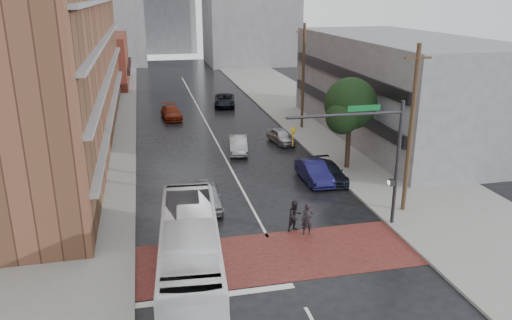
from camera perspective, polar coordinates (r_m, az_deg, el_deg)
ground at (r=25.20m, az=2.78°, el=-11.40°), size 160.00×160.00×0.00m
crosswalk at (r=25.62m, az=2.48°, el=-10.84°), size 14.00×5.00×0.02m
sidewalk_west at (r=47.99m, az=-18.93°, el=2.42°), size 9.00×90.00×0.15m
sidewalk_east at (r=50.78m, az=7.80°, el=4.12°), size 9.00×90.00×0.15m
storefront_west at (r=75.79m, az=-17.56°, el=10.82°), size 8.00×16.00×7.00m
building_east at (r=47.46m, az=15.88°, el=8.05°), size 11.00×26.00×9.00m
street_tree at (r=36.93m, az=10.73°, el=5.96°), size 4.20×4.10×6.90m
signal_mast at (r=27.47m, az=13.37°, el=1.44°), size 6.50×0.30×7.20m
utility_pole_near at (r=29.99m, az=17.28°, el=3.34°), size 1.60×0.26×10.00m
utility_pole_far at (r=47.96m, az=5.41°, el=9.54°), size 1.60×0.26×10.00m
transit_bus at (r=22.90m, az=-7.54°, el=-10.44°), size 3.47×11.24×3.08m
pedestrian_a at (r=27.40m, az=5.91°, el=-6.77°), size 0.74×0.57×1.80m
pedestrian_b at (r=27.78m, az=4.49°, el=-6.39°), size 1.06×0.95×1.79m
car_travel_a at (r=30.93m, az=-5.63°, el=-4.07°), size 1.89×4.34×1.46m
car_travel_b at (r=41.27m, az=-2.04°, el=1.77°), size 2.02×4.24×1.34m
car_travel_c at (r=53.33m, az=-9.66°, el=5.37°), size 2.25×4.72×1.33m
suv_travel at (r=58.68m, az=-3.61°, el=6.83°), size 3.14×5.36×1.40m
car_parked_near at (r=35.03m, az=6.65°, el=-1.35°), size 1.59×4.44×1.46m
car_parked_mid at (r=35.43m, az=8.32°, el=-1.37°), size 1.78×4.30×1.24m
car_parked_far at (r=43.94m, az=2.89°, el=2.75°), size 2.14×3.92×1.26m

